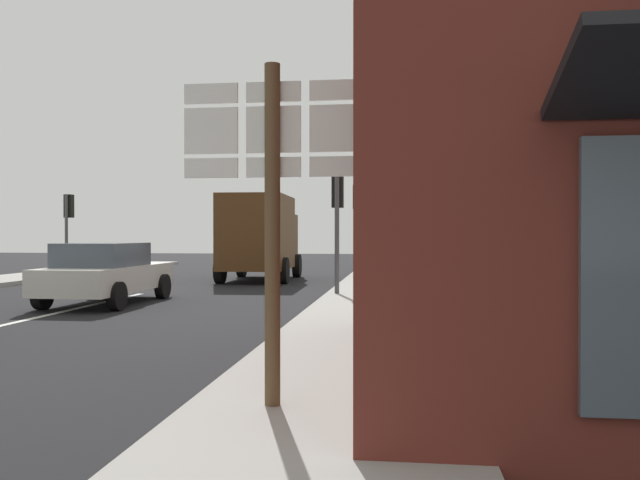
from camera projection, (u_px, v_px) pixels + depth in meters
name	position (u px, v px, depth m)	size (l,w,h in m)	color
ground_plane	(109.00, 301.00, 16.08)	(80.00, 80.00, 0.00)	black
sidewalk_right	(369.00, 312.00, 13.28)	(2.58, 44.00, 0.14)	#9E9B96
lane_centre_stripe	(14.00, 323.00, 12.11)	(0.16, 12.00, 0.01)	silver
sedan_far	(106.00, 272.00, 15.46)	(1.99, 4.21, 1.47)	beige
delivery_truck	(260.00, 235.00, 23.34)	(2.60, 5.06, 3.05)	#4C2D14
route_sign_post	(273.00, 198.00, 5.78)	(1.66, 0.14, 3.20)	brown
traffic_light_near_right	(338.00, 206.00, 16.85)	(0.30, 0.49, 3.28)	#47474C
traffic_light_far_left	(68.00, 216.00, 25.02)	(0.30, 0.49, 3.23)	#47474C
traffic_light_far_right	(357.00, 209.00, 24.34)	(0.30, 0.49, 3.55)	#47474C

